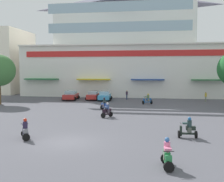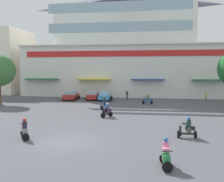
{
  "view_description": "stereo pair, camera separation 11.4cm",
  "coord_description": "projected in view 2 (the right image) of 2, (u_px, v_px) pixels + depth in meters",
  "views": [
    {
      "loc": [
        5.75,
        -17.41,
        4.86
      ],
      "look_at": [
        0.57,
        15.81,
        2.29
      ],
      "focal_mm": 43.57,
      "sensor_mm": 36.0,
      "label": 1
    },
    {
      "loc": [
        5.86,
        -17.39,
        4.86
      ],
      "look_at": [
        0.57,
        15.81,
        2.29
      ],
      "focal_mm": 43.57,
      "sensor_mm": 36.0,
      "label": 2
    }
  ],
  "objects": [
    {
      "name": "scooter_rider_3",
      "position": [
        107.0,
        111.0,
        28.08
      ],
      "size": [
        1.11,
        1.45,
        1.53
      ],
      "color": "black",
      "rests_on": "ground"
    },
    {
      "name": "scooter_rider_0",
      "position": [
        187.0,
        129.0,
        19.47
      ],
      "size": [
        1.35,
        0.56,
        1.52
      ],
      "color": "black",
      "rests_on": "ground"
    },
    {
      "name": "parked_car_2",
      "position": [
        105.0,
        96.0,
        43.78
      ],
      "size": [
        2.63,
        4.54,
        1.51
      ],
      "color": "#3B94C9",
      "rests_on": "ground"
    },
    {
      "name": "parked_car_0",
      "position": [
        71.0,
        95.0,
        44.62
      ],
      "size": [
        2.71,
        4.65,
        1.47
      ],
      "color": "#AE2723",
      "rests_on": "ground"
    },
    {
      "name": "scooter_rider_5",
      "position": [
        148.0,
        100.0,
        38.97
      ],
      "size": [
        1.51,
        1.08,
        1.52
      ],
      "color": "black",
      "rests_on": "ground"
    },
    {
      "name": "scooter_rider_6",
      "position": [
        166.0,
        156.0,
        13.54
      ],
      "size": [
        0.64,
        1.43,
        1.52
      ],
      "color": "black",
      "rests_on": "ground"
    },
    {
      "name": "ground_plane",
      "position": [
        103.0,
        113.0,
        31.22
      ],
      "size": [
        128.0,
        128.0,
        0.0
      ],
      "primitive_type": "plane",
      "color": "#53525A"
    },
    {
      "name": "colonial_building",
      "position": [
        125.0,
        50.0,
        53.39
      ],
      "size": [
        38.2,
        16.95,
        20.27
      ],
      "color": "white",
      "rests_on": "ground"
    },
    {
      "name": "parked_car_1",
      "position": [
        93.0,
        96.0,
        44.55
      ],
      "size": [
        2.43,
        4.1,
        1.41
      ],
      "color": "#B32924",
      "rests_on": "ground"
    },
    {
      "name": "flank_building_left",
      "position": [
        2.0,
        62.0,
        58.75
      ],
      "size": [
        10.6,
        11.79,
        13.31
      ],
      "color": "white",
      "rests_on": "ground"
    },
    {
      "name": "scooter_rider_1",
      "position": [
        25.0,
        130.0,
        19.18
      ],
      "size": [
        1.16,
        1.46,
        1.51
      ],
      "color": "black",
      "rests_on": "ground"
    },
    {
      "name": "pedestrian_0",
      "position": [
        206.0,
        96.0,
        41.72
      ],
      "size": [
        0.42,
        0.42,
        1.56
      ],
      "color": "slate",
      "rests_on": "ground"
    },
    {
      "name": "scooter_rider_4",
      "position": [
        105.0,
        105.0,
        33.1
      ],
      "size": [
        1.32,
        1.47,
        1.55
      ],
      "color": "black",
      "rests_on": "ground"
    },
    {
      "name": "pedestrian_1",
      "position": [
        127.0,
        94.0,
        44.96
      ],
      "size": [
        0.44,
        0.44,
        1.56
      ],
      "color": "#25334E",
      "rests_on": "ground"
    }
  ]
}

